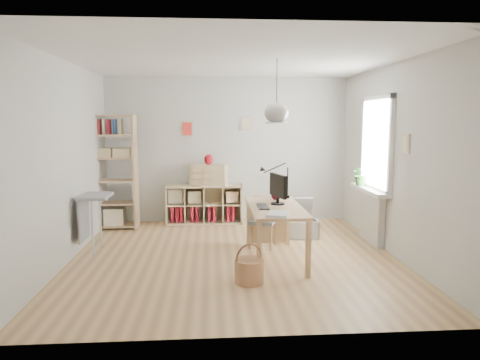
{
  "coord_description": "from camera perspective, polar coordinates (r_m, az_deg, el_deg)",
  "views": [
    {
      "loc": [
        -0.32,
        -5.79,
        1.9
      ],
      "look_at": [
        0.1,
        0.3,
        1.05
      ],
      "focal_mm": 32.0,
      "sensor_mm": 36.0,
      "label": 1
    }
  ],
  "objects": [
    {
      "name": "windowsill",
      "position": [
        6.93,
        16.91,
        -1.3
      ],
      "size": [
        0.22,
        1.2,
        0.06
      ],
      "primitive_type": "cube",
      "color": "white",
      "rests_on": "radiator"
    },
    {
      "name": "radiator",
      "position": [
        7.03,
        17.15,
        -4.76
      ],
      "size": [
        0.1,
        0.8,
        0.8
      ],
      "primitive_type": "cube",
      "color": "silver",
      "rests_on": "ground"
    },
    {
      "name": "keyboard",
      "position": [
        5.73,
        3.07,
        -3.56
      ],
      "size": [
        0.14,
        0.37,
        0.02
      ],
      "primitive_type": "cube",
      "rotation": [
        0.0,
        0.0,
        -0.01
      ],
      "color": "black",
      "rests_on": "desk"
    },
    {
      "name": "side_table",
      "position": [
        6.49,
        -19.25,
        -3.46
      ],
      "size": [
        0.4,
        0.55,
        0.85
      ],
      "color": "#949497",
      "rests_on": "ground"
    },
    {
      "name": "potted_plant",
      "position": [
        7.19,
        15.92,
        0.73
      ],
      "size": [
        0.38,
        0.35,
        0.35
      ],
      "primitive_type": "imported",
      "rotation": [
        0.0,
        0.0,
        0.28
      ],
      "color": "#35722A",
      "rests_on": "windowsill"
    },
    {
      "name": "yarn_ball",
      "position": [
        6.24,
        4.86,
        -2.01
      ],
      "size": [
        0.15,
        0.15,
        0.15
      ],
      "primitive_type": "sphere",
      "color": "#520B1C",
      "rests_on": "desk"
    },
    {
      "name": "storage_chest",
      "position": [
        7.17,
        7.89,
        -5.88
      ],
      "size": [
        0.58,
        0.66,
        0.61
      ],
      "rotation": [
        0.0,
        0.0,
        -0.02
      ],
      "color": "silver",
      "rests_on": "ground"
    },
    {
      "name": "red_vase",
      "position": [
        7.86,
        -4.22,
        2.75
      ],
      "size": [
        0.16,
        0.16,
        0.19
      ],
      "primitive_type": "ellipsoid",
      "color": "maroon",
      "rests_on": "drawer_chest"
    },
    {
      "name": "room_shell",
      "position": [
        5.71,
        4.88,
        8.92
      ],
      "size": [
        4.5,
        4.5,
        4.5
      ],
      "color": "silver",
      "rests_on": "ground"
    },
    {
      "name": "cube_shelf",
      "position": [
        8.03,
        -4.96,
        -3.61
      ],
      "size": [
        1.4,
        0.38,
        0.72
      ],
      "color": "beige",
      "rests_on": "ground"
    },
    {
      "name": "chair",
      "position": [
        6.51,
        3.16,
        -5.11
      ],
      "size": [
        0.48,
        0.48,
        0.76
      ],
      "rotation": [
        0.0,
        0.0,
        -0.35
      ],
      "color": "#949497",
      "rests_on": "ground"
    },
    {
      "name": "ground",
      "position": [
        6.1,
        -0.76,
        -10.22
      ],
      "size": [
        4.5,
        4.5,
        0.0
      ],
      "primitive_type": "plane",
      "color": "tan",
      "rests_on": "ground"
    },
    {
      "name": "tall_bookshelf",
      "position": [
        7.82,
        -16.6,
        1.63
      ],
      "size": [
        0.8,
        0.38,
        2.0
      ],
      "color": "tan",
      "rests_on": "ground"
    },
    {
      "name": "wicker_basket",
      "position": [
        5.14,
        1.23,
        -11.9
      ],
      "size": [
        0.34,
        0.34,
        0.48
      ],
      "rotation": [
        0.0,
        0.0,
        0.4
      ],
      "color": "#A4724A",
      "rests_on": "ground"
    },
    {
      "name": "task_lamp",
      "position": [
        6.29,
        4.44,
        0.47
      ],
      "size": [
        0.46,
        0.17,
        0.49
      ],
      "color": "black",
      "rests_on": "desk"
    },
    {
      "name": "monitor",
      "position": [
        5.92,
        5.09,
        -0.98
      ],
      "size": [
        0.19,
        0.48,
        0.42
      ],
      "rotation": [
        0.0,
        0.0,
        0.26
      ],
      "color": "black",
      "rests_on": "desk"
    },
    {
      "name": "desk",
      "position": [
        5.84,
        4.73,
        -4.39
      ],
      "size": [
        0.7,
        1.5,
        0.75
      ],
      "color": "tan",
      "rests_on": "ground"
    },
    {
      "name": "window_unit",
      "position": [
        6.89,
        17.81,
        4.63
      ],
      "size": [
        0.07,
        1.16,
        1.46
      ],
      "color": "white",
      "rests_on": "ground"
    },
    {
      "name": "drawer_chest",
      "position": [
        7.89,
        -4.16,
        0.69
      ],
      "size": [
        0.72,
        0.46,
        0.38
      ],
      "primitive_type": "cube",
      "rotation": [
        0.0,
        0.0,
        -0.25
      ],
      "color": "beige",
      "rests_on": "cube_shelf"
    },
    {
      "name": "paper_tray",
      "position": [
        5.26,
        5.09,
        -4.55
      ],
      "size": [
        0.33,
        0.37,
        0.03
      ],
      "primitive_type": "cube",
      "rotation": [
        0.0,
        0.0,
        -0.3
      ],
      "color": "white",
      "rests_on": "desk"
    }
  ]
}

